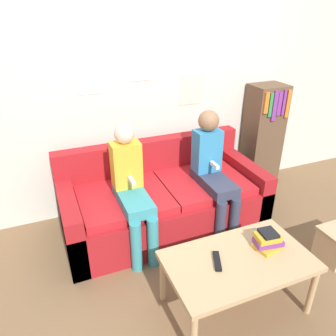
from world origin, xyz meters
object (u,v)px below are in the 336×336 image
object	(u,v)px
person_left	(132,186)
bookshelf	(262,137)
coffee_table	(238,264)
tv_remote	(217,261)
couch	(163,201)
person_right	(213,167)

from	to	relation	value
person_left	bookshelf	size ratio (longest dim) A/B	0.93
coffee_table	person_left	distance (m)	1.04
coffee_table	bookshelf	world-z (taller)	bookshelf
coffee_table	tv_remote	world-z (taller)	tv_remote
couch	bookshelf	xyz separation A→B (m)	(1.34, 0.32, 0.33)
bookshelf	coffee_table	bearing A→B (deg)	-130.76
couch	tv_remote	world-z (taller)	couch
tv_remote	bookshelf	size ratio (longest dim) A/B	0.15
person_right	tv_remote	world-z (taller)	person_right
coffee_table	person_right	size ratio (longest dim) A/B	0.87
couch	person_right	size ratio (longest dim) A/B	1.66
couch	tv_remote	bearing A→B (deg)	-92.11
person_left	person_right	xyz separation A→B (m)	(0.76, 0.01, 0.02)
coffee_table	bookshelf	size ratio (longest dim) A/B	0.83
tv_remote	coffee_table	bearing A→B (deg)	12.05
coffee_table	person_left	xyz separation A→B (m)	(-0.46, 0.91, 0.22)
person_left	person_right	distance (m)	0.76
couch	bookshelf	bearing A→B (deg)	13.62
coffee_table	tv_remote	size ratio (longest dim) A/B	5.65
person_right	tv_remote	size ratio (longest dim) A/B	6.48
bookshelf	person_right	bearing A→B (deg)	-151.07
person_right	coffee_table	bearing A→B (deg)	-108.28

